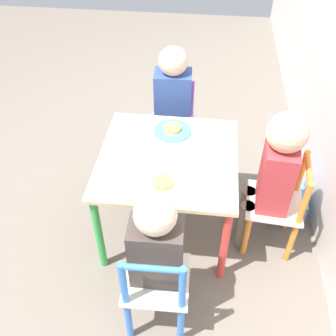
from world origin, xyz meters
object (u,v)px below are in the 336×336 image
chair_blue (156,287)px  chair_orange (278,206)px  plate_left (172,130)px  chair_purple (173,126)px  child_back (274,171)px  storage_bin (282,197)px  plate_right (163,184)px  child_left (173,103)px  kids_table (168,167)px  child_right (157,248)px

chair_blue → chair_orange: same height
chair_blue → plate_left: bearing=-90.4°
chair_orange → chair_purple: bearing=-130.9°
child_back → storage_bin: (-0.25, 0.14, -0.41)m
child_back → plate_right: size_ratio=3.93×
chair_blue → chair_orange: size_ratio=1.00×
chair_orange → child_left: child_left is taller
chair_blue → plate_right: (-0.35, -0.01, 0.23)m
chair_purple → plate_right: bearing=-90.9°
kids_table → chair_orange: 0.56m
kids_table → plate_left: (-0.19, 0.00, 0.07)m
child_right → plate_right: child_right is taller
storage_bin → child_right: bearing=-41.4°
chair_purple → child_back: size_ratio=0.67×
child_left → plate_right: size_ratio=3.94×
plate_left → child_left: bearing=-174.2°
chair_orange → chair_blue: bearing=-41.9°
chair_orange → storage_bin: size_ratio=1.79×
chair_purple → plate_left: (0.35, 0.03, 0.23)m
chair_purple → plate_left: bearing=-88.1°
child_back → plate_left: size_ratio=4.22×
chair_purple → plate_right: 0.77m
chair_blue → chair_orange: bearing=-138.1°
plate_right → child_right: bearing=2.6°
child_right → chair_purple: bearing=-89.0°
kids_table → chair_orange: (0.04, 0.54, -0.16)m
kids_table → plate_left: plate_left is taller
child_left → chair_blue: bearing=-91.0°
child_left → plate_left: size_ratio=4.23×
chair_blue → child_left: child_left is taller
chair_purple → chair_orange: 0.81m
child_back → plate_left: (-0.23, -0.48, 0.02)m
chair_blue → child_left: (-1.02, -0.04, 0.20)m
child_left → chair_purple: bearing=90.0°
child_right → plate_right: 0.29m
child_left → chair_orange: bearing=-46.1°
kids_table → child_left: (-0.48, -0.03, 0.04)m
plate_right → child_left: bearing=-177.5°
kids_table → chair_orange: size_ratio=1.20×
child_left → storage_bin: child_left is taller
plate_left → chair_blue: bearing=1.2°
chair_blue → child_right: size_ratio=0.73×
kids_table → child_right: (0.48, 0.01, 0.01)m
kids_table → storage_bin: bearing=108.8°
plate_left → chair_purple: bearing=-174.6°
chair_blue → chair_orange: 0.72m
kids_table → child_back: (0.04, 0.48, 0.06)m
chair_purple → child_back: child_back is taller
child_right → child_left: bearing=-89.0°
chair_purple → plate_left: size_ratio=2.84×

